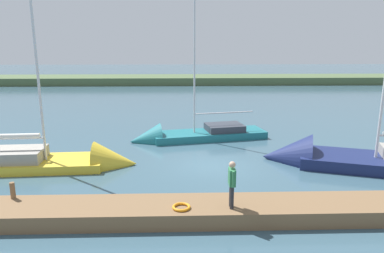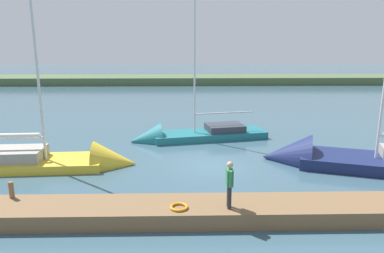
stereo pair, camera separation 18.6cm
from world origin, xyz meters
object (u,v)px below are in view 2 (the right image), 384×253
life_ring_buoy (179,207)px  person_on_dock (229,181)px  sailboat_far_left (186,137)px  sailboat_mid_channel (344,162)px  mooring_post_near (11,190)px  sailboat_near_dock (66,163)px

life_ring_buoy → person_on_dock: bearing=-179.3°
sailboat_far_left → person_on_dock: sailboat_far_left is taller
life_ring_buoy → sailboat_mid_channel: 10.54m
sailboat_mid_channel → person_on_dock: sailboat_mid_channel is taller
person_on_dock → sailboat_mid_channel: bearing=-139.4°
mooring_post_near → sailboat_near_dock: bearing=-93.5°
sailboat_mid_channel → sailboat_near_dock: (14.73, -0.25, -0.00)m
sailboat_near_dock → person_on_dock: 10.10m
mooring_post_near → life_ring_buoy: size_ratio=0.97×
sailboat_far_left → sailboat_mid_channel: (-8.33, 5.54, 0.03)m
life_ring_buoy → sailboat_mid_channel: size_ratio=0.06×
mooring_post_near → sailboat_far_left: sailboat_far_left is taller
mooring_post_near → sailboat_far_left: (-6.71, -10.48, -0.75)m
mooring_post_near → life_ring_buoy: (-6.37, 1.04, -0.27)m
sailboat_mid_channel → life_ring_buoy: bearing=53.2°
sailboat_far_left → sailboat_near_dock: (6.40, 5.30, 0.03)m
sailboat_mid_channel → person_on_dock: 9.21m
mooring_post_near → sailboat_mid_channel: (-15.04, -4.93, -0.72)m
mooring_post_near → sailboat_far_left: bearing=-122.6°
mooring_post_near → sailboat_near_dock: 5.24m
mooring_post_near → sailboat_mid_channel: sailboat_mid_channel is taller
mooring_post_near → sailboat_mid_channel: 15.85m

